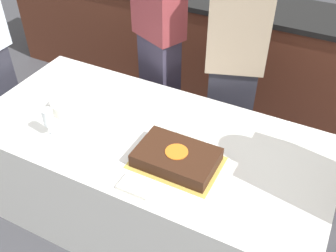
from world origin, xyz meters
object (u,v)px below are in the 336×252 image
(cake, at_px, (176,158))
(plate_stack, at_px, (68,105))
(wine_glass, at_px, (48,118))
(person_cutting_cake, at_px, (234,67))
(person_standing_back, at_px, (159,46))

(cake, height_order, plate_stack, cake)
(wine_glass, distance_m, person_cutting_cake, 1.16)
(plate_stack, xyz_separation_m, wine_glass, (0.06, -0.23, 0.09))
(cake, distance_m, wine_glass, 0.71)
(plate_stack, bearing_deg, cake, -8.22)
(person_standing_back, bearing_deg, plate_stack, 95.96)
(cake, bearing_deg, person_cutting_cake, 90.00)
(person_standing_back, bearing_deg, wine_glass, 103.74)
(cake, bearing_deg, person_standing_back, 123.15)
(person_cutting_cake, distance_m, person_standing_back, 0.53)
(cake, relative_size, plate_stack, 2.16)
(person_standing_back, bearing_deg, cake, 146.95)
(cake, relative_size, person_cutting_cake, 0.27)
(cake, height_order, person_standing_back, person_standing_back)
(plate_stack, xyz_separation_m, person_cutting_cake, (0.76, 0.70, 0.09))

